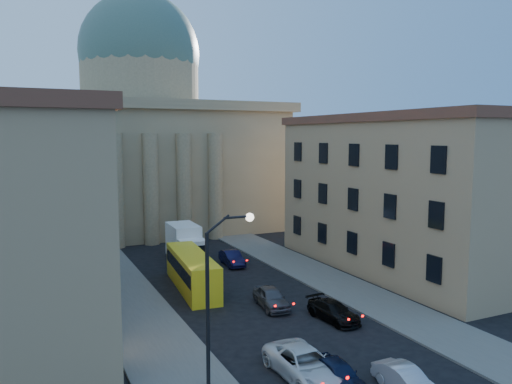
{
  "coord_description": "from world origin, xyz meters",
  "views": [
    {
      "loc": [
        -15.5,
        -14.61,
        12.68
      ],
      "look_at": [
        -0.84,
        16.5,
        8.81
      ],
      "focal_mm": 35.0,
      "sensor_mm": 36.0,
      "label": 1
    }
  ],
  "objects_px": {
    "car_left_near": "(338,374)",
    "box_truck": "(186,244)",
    "city_bus": "(192,270)",
    "car_right_near": "(406,380)",
    "street_lamp": "(217,285)"
  },
  "relations": [
    {
      "from": "car_left_near",
      "to": "box_truck",
      "type": "height_order",
      "value": "box_truck"
    },
    {
      "from": "city_bus",
      "to": "car_left_near",
      "type": "bearing_deg",
      "value": -79.76
    },
    {
      "from": "car_right_near",
      "to": "city_bus",
      "type": "bearing_deg",
      "value": 100.69
    },
    {
      "from": "car_right_near",
      "to": "box_truck",
      "type": "distance_m",
      "value": 29.94
    },
    {
      "from": "street_lamp",
      "to": "car_left_near",
      "type": "xyz_separation_m",
      "value": [
        5.53,
        -2.58,
        -4.61
      ]
    },
    {
      "from": "city_bus",
      "to": "box_truck",
      "type": "distance_m",
      "value": 9.38
    },
    {
      "from": "street_lamp",
      "to": "city_bus",
      "type": "bearing_deg",
      "value": 76.57
    },
    {
      "from": "car_left_near",
      "to": "city_bus",
      "type": "xyz_separation_m",
      "value": [
        -1.65,
        18.82,
        0.91
      ]
    },
    {
      "from": "city_bus",
      "to": "car_right_near",
      "type": "bearing_deg",
      "value": -72.9
    },
    {
      "from": "car_left_near",
      "to": "car_right_near",
      "type": "relative_size",
      "value": 1.03
    },
    {
      "from": "street_lamp",
      "to": "city_bus",
      "type": "distance_m",
      "value": 17.11
    },
    {
      "from": "street_lamp",
      "to": "car_right_near",
      "type": "distance_m",
      "value": 10.48
    },
    {
      "from": "street_lamp",
      "to": "car_left_near",
      "type": "height_order",
      "value": "street_lamp"
    },
    {
      "from": "box_truck",
      "to": "city_bus",
      "type": "bearing_deg",
      "value": -102.49
    },
    {
      "from": "car_right_near",
      "to": "box_truck",
      "type": "height_order",
      "value": "box_truck"
    }
  ]
}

